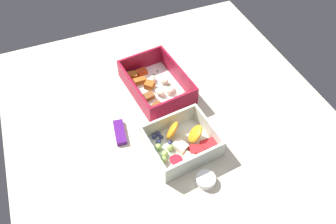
{
  "coord_description": "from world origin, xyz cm",
  "views": [
    {
      "loc": [
        -50.09,
        20.42,
        66.26
      ],
      "look_at": [
        -1.62,
        0.72,
        4.0
      ],
      "focal_mm": 35.08,
      "sensor_mm": 36.0,
      "label": 1
    }
  ],
  "objects_px": {
    "fruit_bowl": "(182,144)",
    "candy_bar": "(120,132)",
    "paper_cup_liner": "(205,180)",
    "pasta_container": "(156,86)"
  },
  "relations": [
    {
      "from": "fruit_bowl",
      "to": "candy_bar",
      "type": "height_order",
      "value": "fruit_bowl"
    },
    {
      "from": "pasta_container",
      "to": "paper_cup_liner",
      "type": "height_order",
      "value": "pasta_container"
    },
    {
      "from": "candy_bar",
      "to": "paper_cup_liner",
      "type": "relative_size",
      "value": 1.63
    },
    {
      "from": "fruit_bowl",
      "to": "candy_bar",
      "type": "distance_m",
      "value": 0.16
    },
    {
      "from": "pasta_container",
      "to": "fruit_bowl",
      "type": "xyz_separation_m",
      "value": [
        -0.2,
        0.01,
        -0.0
      ]
    },
    {
      "from": "fruit_bowl",
      "to": "candy_bar",
      "type": "xyz_separation_m",
      "value": [
        0.09,
        0.12,
        -0.01
      ]
    },
    {
      "from": "pasta_container",
      "to": "fruit_bowl",
      "type": "relative_size",
      "value": 1.28
    },
    {
      "from": "candy_bar",
      "to": "fruit_bowl",
      "type": "bearing_deg",
      "value": -127.87
    },
    {
      "from": "pasta_container",
      "to": "paper_cup_liner",
      "type": "distance_m",
      "value": 0.3
    },
    {
      "from": "paper_cup_liner",
      "to": "fruit_bowl",
      "type": "bearing_deg",
      "value": 6.94
    }
  ]
}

